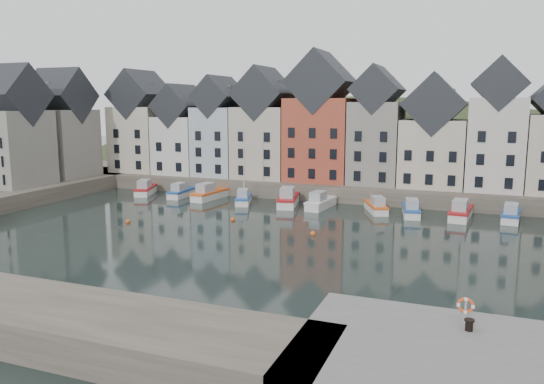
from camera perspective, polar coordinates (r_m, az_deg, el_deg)
The scene contains 19 objects.
ground at distance 49.20m, azimuth -4.04°, elevation -5.38°, with size 260.00×260.00×0.00m, color black.
far_quay at distance 76.65m, azimuth 5.53°, elevation 0.75°, with size 90.00×16.00×2.00m, color #4C453A.
near_quay at distance 25.80m, azimuth 23.66°, elevation -18.11°, with size 18.00×10.00×2.00m, color #60605E.
hillside at distance 105.57m, azimuth 9.23°, elevation -7.45°, with size 153.60×70.40×64.00m.
far_terrace at distance 73.11m, azimuth 7.64°, elevation 6.49°, with size 72.37×8.16×17.78m.
left_terrace at distance 79.87m, azimuth -23.87°, elevation 6.02°, with size 7.65×17.00×15.69m.
mooring_buoys at distance 55.52m, azimuth -5.44°, elevation -3.51°, with size 20.50×5.50×0.50m.
boat_a at distance 76.44m, azimuth -13.44°, elevation 0.28°, with size 3.91×6.45×2.37m.
boat_b at distance 73.31m, azimuth -9.71°, elevation -0.01°, with size 2.08×5.85×2.21m.
boat_c at distance 70.85m, azimuth -6.79°, elevation -0.20°, with size 2.72×6.68×2.49m.
boat_d at distance 67.63m, azimuth -3.08°, elevation -0.66°, with size 3.41×5.81×10.61m.
boat_e at distance 66.17m, azimuth 1.75°, elevation -0.79°, with size 3.61×7.24×2.66m.
boat_f at distance 64.69m, azimuth 5.21°, elevation -1.14°, with size 2.52×6.35×2.38m.
boat_g at distance 63.34m, azimuth 11.15°, elevation -1.57°, with size 3.82×5.87×2.16m.
boat_h at distance 62.27m, azimuth 14.73°, elevation -1.87°, with size 2.80×6.04×2.23m.
boat_i at distance 62.19m, azimuth 19.63°, elevation -2.06°, with size 2.55×6.65×2.50m.
boat_j at distance 63.13m, azimuth 24.31°, elevation -2.26°, with size 2.36×5.97×2.23m.
mooring_bollard at distance 27.43m, azimuth 20.45°, elevation -13.20°, with size 0.48×0.48×0.56m.
life_ring_post at distance 28.07m, azimuth 20.11°, elevation -11.44°, with size 0.80×0.17×1.30m.
Camera 1 is at (20.34, -42.98, 12.62)m, focal length 35.00 mm.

